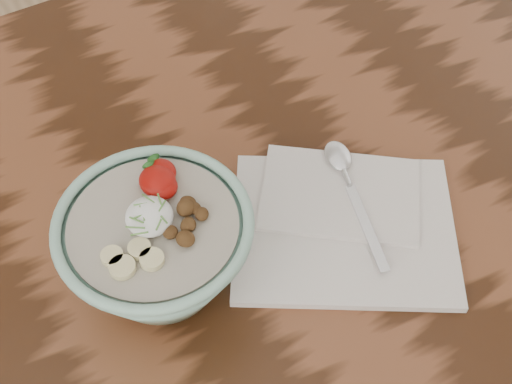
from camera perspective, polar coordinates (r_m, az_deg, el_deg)
table at (r=90.46cm, az=-6.88°, el=-5.82°), size 160.00×90.00×75.00cm
breakfast_bowl at (r=73.00cm, az=-7.88°, el=-4.34°), size 19.79×19.79×12.86cm
napkin at (r=81.98cm, az=6.98°, el=-2.33°), size 31.77×30.14×1.54cm
spoon at (r=84.57cm, az=7.11°, el=1.54°), size 7.03×18.71×0.99cm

